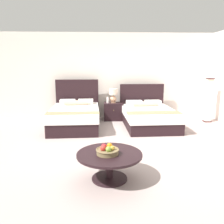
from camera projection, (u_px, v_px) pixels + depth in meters
The scene contains 10 objects.
ground_plane at pixel (115, 146), 5.02m from camera, with size 10.39×9.41×0.02m, color #AC9894.
wall_back at pixel (110, 76), 7.60m from camera, with size 10.39×0.12×2.72m, color white.
bed_near_window at pixel (75, 116), 6.54m from camera, with size 1.39×2.17×1.26m.
bed_near_corner at pixel (148, 116), 6.63m from camera, with size 1.46×2.11×1.12m.
nightstand at pixel (113, 111), 7.34m from camera, with size 0.59×0.50×0.54m.
table_lamp at pixel (113, 95), 7.25m from camera, with size 0.27×0.27×0.44m.
vase at pixel (108, 100), 7.22m from camera, with size 0.08×0.08×0.19m.
coffee_table at pixel (109, 159), 3.47m from camera, with size 0.98×0.98×0.42m.
fruit_bowl at pixel (107, 150), 3.41m from camera, with size 0.34×0.34×0.15m.
floor_lamp_corner at pixel (209, 100), 7.01m from camera, with size 0.20×0.20×1.33m.
Camera 1 is at (-0.29, -4.77, 1.70)m, focal length 37.28 mm.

